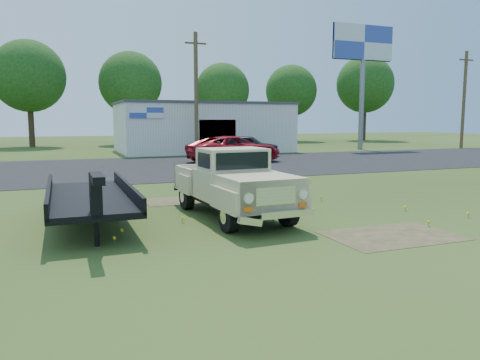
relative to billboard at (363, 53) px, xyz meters
name	(u,v)px	position (x,y,z in m)	size (l,w,h in m)	color
ground	(278,216)	(-20.00, -24.04, -8.54)	(140.00, 140.00, 0.00)	#2D4315
asphalt_lot	(164,167)	(-20.00, -9.04, -8.54)	(90.00, 14.00, 0.02)	black
dirt_patch_a	(392,236)	(-18.50, -27.04, -8.54)	(3.00, 2.00, 0.01)	#453C24
dirt_patch_b	(178,201)	(-22.00, -20.54, -8.54)	(2.20, 1.60, 0.01)	#453C24
commercial_building	(203,127)	(-14.00, 2.95, -6.44)	(14.20, 8.20, 4.15)	#BCBCB7
billboard	(363,53)	(0.00, 0.00, 0.00)	(6.10, 0.45, 11.05)	slate
utility_pole_mid	(196,94)	(-16.00, -2.04, -3.93)	(1.60, 0.30, 9.00)	#4B3B23
utility_pole_east	(464,99)	(10.00, -2.04, -3.93)	(1.60, 0.30, 9.00)	#4B3B23
treeline_c	(28,76)	(-28.00, 15.46, -1.60)	(7.04, 7.04, 10.47)	#3B291B
treeline_d	(130,83)	(-18.00, 16.46, -1.92)	(6.72, 6.72, 10.00)	#3B291B
treeline_e	(223,90)	(-8.00, 14.96, -2.55)	(6.08, 6.08, 9.04)	#3B291B
treeline_f	(291,91)	(2.00, 17.46, -2.24)	(6.40, 6.40, 9.52)	#3B291B
treeline_g	(365,84)	(12.00, 15.96, -1.29)	(7.36, 7.36, 10.95)	#3B291B
vintage_pickup_truck	(233,183)	(-21.21, -23.65, -7.57)	(2.07, 5.32, 1.93)	tan
flatbed_trailer	(89,193)	(-24.99, -23.16, -7.71)	(2.01, 6.04, 1.65)	black
red_pickup	(234,149)	(-15.25, -7.94, -7.71)	(2.75, 5.97, 1.66)	maroon
dark_sedan	(248,146)	(-12.57, -3.67, -7.75)	(1.85, 4.61, 1.57)	black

